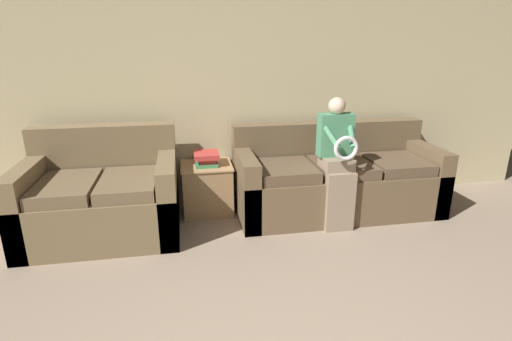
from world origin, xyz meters
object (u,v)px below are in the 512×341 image
Objects in this scene: couch_main at (336,180)px; side_shelf at (207,187)px; couch_side at (103,198)px; book_stack at (206,158)px; child_left_seated at (337,159)px.

couch_main reaches higher than side_shelf.
couch_side is 1.05m from book_stack.
side_shelf is at bearing 154.81° from child_left_seated.
couch_side is 1.10× the size of child_left_seated.
book_stack is at bearing -27.42° from side_shelf.
couch_main is 1.54× the size of couch_side.
book_stack is (-1.18, 0.56, -0.09)m from child_left_seated.
couch_side is 2.60× the size of side_shelf.
child_left_seated is 2.37× the size of side_shelf.
child_left_seated is at bearing -25.19° from side_shelf.
book_stack is at bearing 154.82° from child_left_seated.
child_left_seated is (2.16, -0.24, 0.33)m from couch_side.
couch_main is 2.31m from couch_side.
couch_main is at bearing -8.89° from book_stack.
couch_main is 1.69× the size of child_left_seated.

